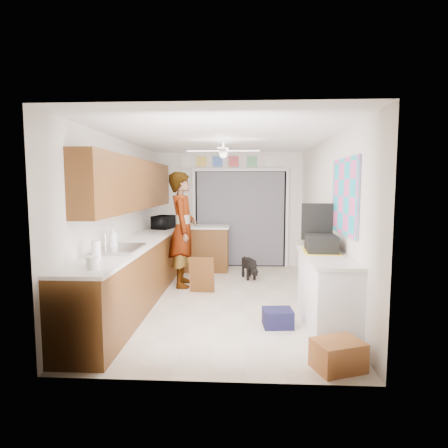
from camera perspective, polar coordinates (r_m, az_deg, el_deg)
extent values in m
plane|color=beige|center=(6.02, -0.20, -11.35)|extent=(5.00, 5.00, 0.00)
plane|color=white|center=(5.79, -0.21, 12.98)|extent=(5.00, 5.00, 0.00)
plane|color=silver|center=(8.26, 0.77, 2.20)|extent=(3.20, 0.00, 3.20)
plane|color=silver|center=(3.30, -2.66, -3.49)|extent=(3.20, 0.00, 3.20)
plane|color=silver|center=(6.08, -15.45, 0.63)|extent=(0.00, 5.00, 5.00)
plane|color=silver|center=(5.90, 15.49, 0.48)|extent=(0.00, 5.00, 5.00)
cube|color=brown|center=(6.11, -12.55, -6.86)|extent=(0.60, 4.80, 0.90)
cube|color=white|center=(6.02, -12.56, -2.50)|extent=(0.62, 4.80, 0.04)
cube|color=brown|center=(6.20, -13.59, 5.87)|extent=(0.32, 4.00, 0.80)
cube|color=silver|center=(5.08, -15.60, -3.75)|extent=(0.50, 0.76, 0.06)
cylinder|color=silver|center=(5.12, -17.65, -2.64)|extent=(0.03, 0.03, 0.22)
cube|color=brown|center=(7.90, -3.02, -3.83)|extent=(1.00, 0.60, 0.90)
cube|color=white|center=(7.83, -3.04, -0.44)|extent=(1.04, 0.64, 0.04)
cube|color=black|center=(8.24, 2.49, 0.79)|extent=(2.00, 0.06, 2.10)
cube|color=slate|center=(8.20, 2.49, 0.77)|extent=(1.90, 0.03, 2.05)
cube|color=white|center=(8.29, -4.58, 0.80)|extent=(0.06, 0.04, 2.10)
cube|color=white|center=(8.27, 9.58, 0.73)|extent=(0.06, 0.04, 2.10)
cube|color=white|center=(8.19, 2.53, 8.25)|extent=(2.10, 0.04, 0.06)
cube|color=gold|center=(8.28, -3.44, 9.47)|extent=(0.22, 0.02, 0.22)
cube|color=#4977C4|center=(8.24, -0.99, 9.49)|extent=(0.22, 0.02, 0.22)
cube|color=#C74A4E|center=(8.23, 1.48, 9.50)|extent=(0.22, 0.02, 0.22)
cube|color=#60A972|center=(8.23, 4.30, 9.48)|extent=(0.22, 0.02, 0.22)
cube|color=white|center=(8.24, 7.12, 9.45)|extent=(0.22, 0.02, 0.22)
cube|color=silver|center=(8.32, -5.87, 9.43)|extent=(0.22, 0.02, 0.26)
cube|color=white|center=(4.84, 15.38, -10.34)|extent=(0.50, 1.40, 0.90)
cube|color=white|center=(4.73, 15.42, -4.87)|extent=(0.54, 1.44, 0.04)
cube|color=#DF5296|center=(4.90, 17.90, 4.02)|extent=(0.03, 1.15, 0.95)
cube|color=white|center=(5.97, -0.10, 11.04)|extent=(1.14, 1.14, 0.24)
imported|color=black|center=(7.39, -9.22, 0.27)|extent=(0.42, 0.53, 0.26)
imported|color=silver|center=(5.14, -16.55, -2.03)|extent=(0.13, 0.13, 0.32)
imported|color=white|center=(4.16, -19.31, -5.52)|extent=(0.14, 0.14, 0.10)
cylinder|color=silver|center=(4.01, -19.52, -5.73)|extent=(0.10, 0.10, 0.13)
cylinder|color=silver|center=(4.22, -19.81, -5.30)|extent=(0.09, 0.09, 0.11)
cylinder|color=white|center=(4.51, -18.89, -3.81)|extent=(0.11, 0.11, 0.22)
cube|color=black|center=(4.97, 14.57, -2.85)|extent=(0.40, 0.52, 0.21)
cube|color=yellow|center=(4.99, 14.53, -4.10)|extent=(0.47, 0.61, 0.02)
cube|color=black|center=(5.22, 14.01, 0.34)|extent=(0.42, 0.06, 0.50)
cube|color=#C6743E|center=(4.01, 16.99, -18.56)|extent=(0.55, 0.48, 0.29)
cube|color=#151433|center=(4.94, 8.18, -13.98)|extent=(0.39, 0.34, 0.22)
cube|color=brown|center=(6.26, -3.43, -7.75)|extent=(0.42, 0.18, 0.61)
imported|color=white|center=(6.64, -6.31, -0.83)|extent=(0.54, 0.77, 2.02)
cube|color=black|center=(7.25, 3.80, -6.63)|extent=(0.40, 0.59, 0.42)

